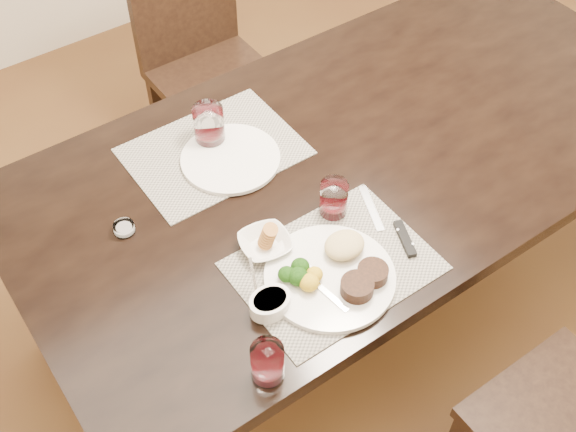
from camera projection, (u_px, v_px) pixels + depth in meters
ground_plane at (349, 298)px, 2.58m from camera, size 4.50×4.50×0.00m
dining_table at (363, 166)px, 2.07m from camera, size 2.00×1.00×0.75m
chair_far at (203, 53)px, 2.70m from camera, size 0.42×0.42×0.90m
placemat_near at (334, 266)px, 1.73m from camera, size 0.46×0.34×0.00m
placemat_far at (214, 151)px, 1.99m from camera, size 0.46×0.34×0.00m
dinner_plate at (336, 272)px, 1.69m from camera, size 0.31×0.31×0.06m
napkin_fork at (323, 291)px, 1.67m from camera, size 0.12×0.18×0.02m
steak_knife at (397, 231)px, 1.79m from camera, size 0.08×0.26×0.01m
cracker_bowl at (265, 243)px, 1.75m from camera, size 0.14×0.14×0.06m
sauce_ramekin at (270, 303)px, 1.63m from camera, size 0.10×0.15×0.08m
wine_glass_near at (334, 200)px, 1.81m from camera, size 0.07×0.07×0.10m
far_plate at (231, 159)px, 1.96m from camera, size 0.27×0.27×0.01m
wine_glass_far at (209, 127)px, 1.98m from camera, size 0.08×0.08×0.12m
wine_glass_side at (268, 363)px, 1.51m from camera, size 0.07×0.07×0.10m
salt_cellar at (124, 228)px, 1.80m from camera, size 0.05×0.05×0.02m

